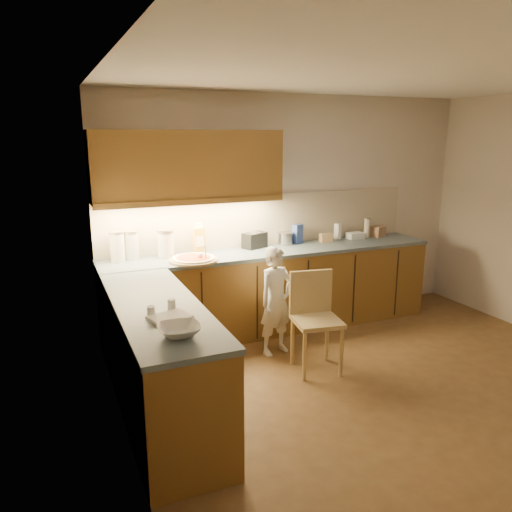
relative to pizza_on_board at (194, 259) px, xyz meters
The scene contains 24 objects.
room 2.17m from the pizza_on_board, 49.35° to the right, with size 4.54×4.50×2.62m.
l_counter 0.70m from the pizza_on_board, 36.49° to the right, with size 3.77×2.62×0.92m.
backsplash 1.08m from the pizza_on_board, 24.53° to the left, with size 3.75×0.02×0.58m, color #BEAF93.
upper_cabinets 0.95m from the pizza_on_board, 78.66° to the left, with size 1.95×0.36×0.73m.
pizza_on_board is the anchor object (origin of this frame).
child 0.93m from the pizza_on_board, 32.66° to the right, with size 0.40×0.26×1.10m, color silver.
wooden_chair 1.32m from the pizza_on_board, 44.78° to the right, with size 0.48×0.48×0.92m.
mixing_bowl 1.90m from the pizza_on_board, 109.02° to the right, with size 0.27×0.27×0.07m, color white.
canister_a 0.77m from the pizza_on_board, 157.75° to the left, with size 0.15×0.15×0.31m.
canister_b 0.66m from the pizza_on_board, 147.88° to the left, with size 0.17×0.17×0.29m.
canister_c 0.38m from the pizza_on_board, 128.36° to the left, with size 0.16×0.16×0.29m.
canister_d 0.37m from the pizza_on_board, 126.71° to the left, with size 0.17×0.17×0.28m.
oil_jug 0.36m from the pizza_on_board, 63.89° to the left, with size 0.12×0.09×0.33m.
toaster 0.86m from the pizza_on_board, 21.66° to the left, with size 0.31×0.24×0.18m.
steel_pot 1.24m from the pizza_on_board, 15.67° to the left, with size 0.19×0.19×0.14m.
blue_box 1.40m from the pizza_on_board, 14.04° to the left, with size 0.11×0.08×0.22m, color #354F9F.
card_box_a 1.72m from the pizza_on_board, ahead, with size 0.14×0.10×0.10m, color tan.
white_bottle 1.95m from the pizza_on_board, 10.83° to the left, with size 0.06×0.06×0.19m, color white.
flat_pack 2.14m from the pizza_on_board, ahead, with size 0.19×0.13×0.08m, color white.
tall_jar 2.31m from the pizza_on_board, ahead, with size 0.08×0.08×0.24m.
card_box_b 2.48m from the pizza_on_board, ahead, with size 0.17×0.13×0.13m, color #A27857.
dough_cloth 1.60m from the pizza_on_board, 112.18° to the right, with size 0.27×0.21×0.02m, color white.
spice_jar_a 1.56m from the pizza_on_board, 117.23° to the right, with size 0.05×0.05×0.07m, color silver.
spice_jar_b 1.42m from the pizza_on_board, 112.70° to the right, with size 0.06×0.06×0.08m, color white.
Camera 1 is at (-2.66, -3.15, 2.16)m, focal length 35.00 mm.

